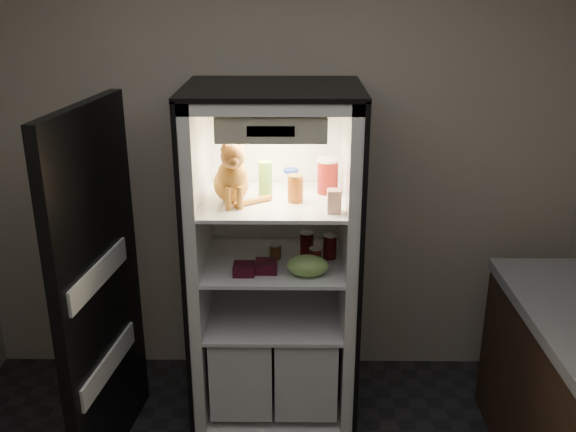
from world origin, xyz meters
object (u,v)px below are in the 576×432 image
Objects in this scene: mayo_tub at (291,179)px; condiment_jar at (275,251)px; refrigerator at (275,280)px; berry_box_left at (244,269)px; soda_can_b at (330,247)px; berry_box_right at (266,266)px; tabby_cat at (232,178)px; cream_carton at (334,201)px; grape_bag at (308,266)px; pepper_jar at (328,176)px; soda_can_a at (307,244)px; soda_can_c at (315,259)px; salsa_jar at (295,188)px; parmesan_shaker at (265,179)px.

mayo_tub reaches higher than condiment_jar.
berry_box_left is (-0.15, -0.23, 0.18)m from refrigerator.
berry_box_right is (-0.34, -0.17, -0.04)m from soda_can_b.
mayo_tub reaches higher than berry_box_left.
tabby_cat is 2.69× the size of soda_can_b.
berry_box_left is (-0.45, 0.02, -0.38)m from cream_carton.
tabby_cat is at bearing 162.57° from grape_bag.
berry_box_right is (0.17, -0.08, -0.46)m from tabby_cat.
pepper_jar is at bearing 16.57° from condiment_jar.
soda_can_a is (0.18, 0.01, 0.22)m from refrigerator.
tabby_cat is at bearing 165.63° from cream_carton.
mayo_tub is 1.00× the size of berry_box_right.
soda_can_c is at bearing -36.92° from refrigerator.
cream_carton is (0.51, -0.13, -0.08)m from tabby_cat.
salsa_jar is at bearing 146.85° from soda_can_c.
berry_box_left is at bearing -155.52° from soda_can_b.
pepper_jar is 0.39m from soda_can_b.
tabby_cat is at bearing 174.17° from soda_can_c.
refrigerator is 0.66m from pepper_jar.
parmesan_shaker reaches higher than berry_box_left.
cream_carton reaches higher than berry_box_right.
soda_can_c reaches higher than berry_box_left.
mayo_tub is 0.51m from berry_box_right.
refrigerator is at bearing -128.05° from mayo_tub.
salsa_jar reaches higher than berry_box_left.
grape_bag reaches higher than berry_box_right.
parmesan_shaker is 0.18m from salsa_jar.
mayo_tub is 1.34× the size of condiment_jar.
grape_bag is at bearing -119.65° from soda_can_b.
cream_carton is 0.54× the size of grape_bag.
salsa_jar is 0.41m from soda_can_b.
soda_can_a is 0.18m from condiment_jar.
grape_bag is at bearing -110.14° from pepper_jar.
soda_can_b is 1.19× the size of berry_box_right.
refrigerator reaches higher than condiment_jar.
soda_can_b is 0.16m from soda_can_c.
salsa_jar reaches higher than mayo_tub.
mayo_tub is at bearing 55.21° from berry_box_left.
pepper_jar reaches higher than soda_can_b.
soda_can_a is 0.13m from soda_can_b.
pepper_jar is at bearing 101.73° from soda_can_b.
refrigerator is at bearing -177.30° from soda_can_a.
cream_carton is at bearing -46.01° from soda_can_c.
cream_carton is at bearing -2.75° from berry_box_left.
grape_bag is (-0.11, -0.29, -0.39)m from pepper_jar.
salsa_jar is 0.25m from cream_carton.
refrigerator is 0.28m from soda_can_a.
cream_carton is 0.98× the size of soda_can_c.
parmesan_shaker and pepper_jar have the same top height.
condiment_jar is at bearing -178.76° from soda_can_b.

